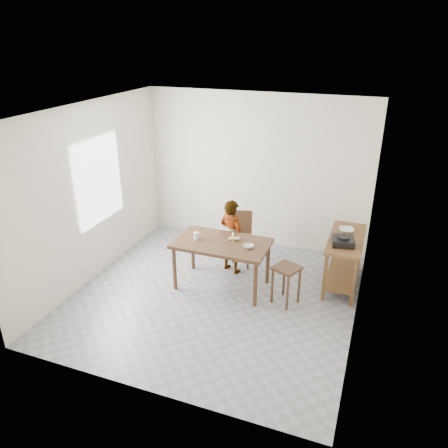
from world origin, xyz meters
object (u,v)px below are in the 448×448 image
at_px(child, 232,236).
at_px(dining_chair, 238,239).
at_px(dining_table, 222,264).
at_px(stool, 286,285).
at_px(prep_counter, 344,261).

height_order(child, dining_chair, child).
bearing_deg(dining_table, child, 92.34).
bearing_deg(dining_chair, stool, -53.83).
height_order(dining_table, child, child).
bearing_deg(dining_table, prep_counter, 22.15).
bearing_deg(stool, dining_table, 174.69).
distance_m(dining_chair, stool, 1.35).
relative_size(child, stool, 2.11).
distance_m(child, stool, 1.24).
height_order(prep_counter, child, child).
height_order(dining_table, stool, dining_table).
relative_size(dining_chair, stool, 1.51).
distance_m(child, dining_chair, 0.33).
xyz_separation_m(child, stool, (1.03, -0.59, -0.32)).
relative_size(dining_table, prep_counter, 1.17).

